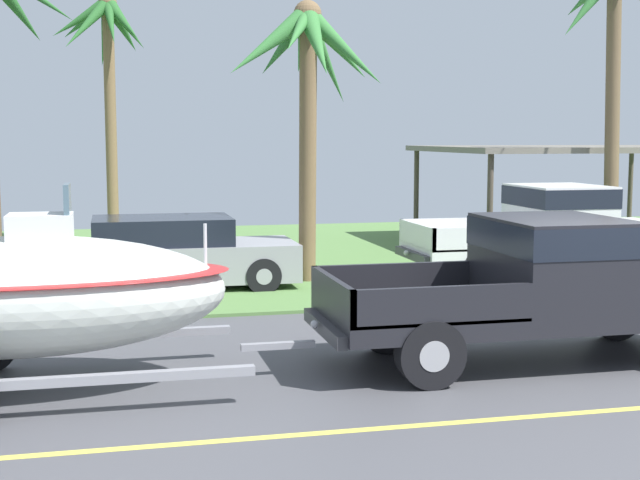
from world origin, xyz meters
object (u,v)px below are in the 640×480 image
parked_sedan_near (172,254)px  palm_tree_far_left (614,29)px  palm_tree_near_left (307,65)px  boat_on_trailer (20,295)px  carport_awning (571,150)px  parked_pickup_background (557,227)px  pickup_truck_towing (551,282)px  palm_tree_mid (106,47)px

parked_sedan_near → palm_tree_far_left: palm_tree_far_left is taller
palm_tree_far_left → palm_tree_near_left: bearing=-169.3°
boat_on_trailer → carport_awning: (12.85, 11.06, 1.39)m
boat_on_trailer → parked_sedan_near: (2.10, 6.48, -0.45)m
parked_pickup_background → palm_tree_far_left: size_ratio=0.82×
pickup_truck_towing → parked_pickup_background: bearing=61.3°
parked_pickup_background → carport_awning: (3.04, 5.00, 1.46)m
carport_awning → palm_tree_near_left: size_ratio=1.34×
pickup_truck_towing → boat_on_trailer: bearing=-180.0°
parked_pickup_background → palm_tree_near_left: (-5.10, 0.39, 3.18)m
carport_awning → palm_tree_mid: bearing=167.7°
pickup_truck_towing → parked_pickup_background: parked_pickup_background is taller
pickup_truck_towing → boat_on_trailer: size_ratio=0.91×
palm_tree_near_left → palm_tree_mid: size_ratio=0.84×
parked_pickup_background → pickup_truck_towing: bearing=-118.7°
pickup_truck_towing → carport_awning: 12.84m
parked_sedan_near → palm_tree_mid: (-1.12, 7.17, 4.49)m
palm_tree_far_left → pickup_truck_towing: bearing=-125.2°
carport_awning → palm_tree_mid: 12.44m
boat_on_trailer → palm_tree_far_left: bearing=33.1°
palm_tree_near_left → pickup_truck_towing: bearing=-74.6°
palm_tree_near_left → parked_sedan_near: bearing=179.4°
pickup_truck_towing → parked_sedan_near: pickup_truck_towing is taller
parked_pickup_background → palm_tree_near_left: 6.02m
pickup_truck_towing → parked_sedan_near: 7.83m
palm_tree_mid → parked_sedan_near: bearing=-81.1°
parked_pickup_background → parked_sedan_near: bearing=176.9°
carport_awning → parked_pickup_background: bearing=-121.3°
boat_on_trailer → parked_pickup_background: 11.53m
pickup_truck_towing → parked_sedan_near: size_ratio=1.20×
palm_tree_mid → palm_tree_far_left: bearing=-27.8°
carport_awning → palm_tree_far_left: (-0.84, -3.23, 2.74)m
boat_on_trailer → palm_tree_mid: (0.98, 13.65, 4.05)m
parked_pickup_background → parked_sedan_near: (-7.71, 0.42, -0.38)m
boat_on_trailer → parked_sedan_near: size_ratio=1.31×
parked_sedan_near → palm_tree_mid: size_ratio=0.70×
boat_on_trailer → palm_tree_near_left: palm_tree_near_left is taller
parked_sedan_near → carport_awning: carport_awning is taller
pickup_truck_towing → carport_awning: size_ratio=0.75×
carport_awning → palm_tree_near_left: bearing=-150.5°
palm_tree_near_left → palm_tree_far_left: (7.29, 1.38, 1.02)m
carport_awning → palm_tree_near_left: 9.50m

